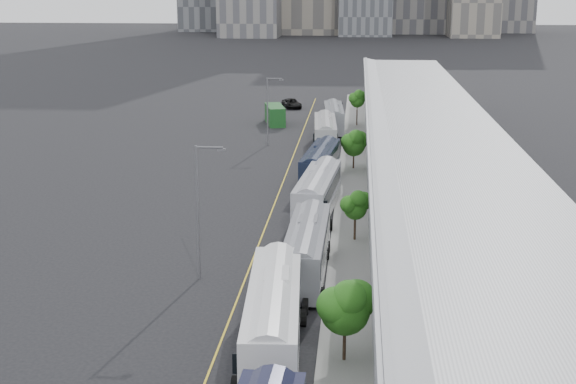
# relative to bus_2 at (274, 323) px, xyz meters

# --- Properties ---
(sidewalk) EXTENTS (10.00, 170.00, 0.12)m
(sidewalk) POSITION_rel_bus_2_xyz_m (7.39, 19.45, -1.65)
(sidewalk) COLOR gray
(sidewalk) RESTS_ON ground
(lane_line) EXTENTS (0.12, 160.00, 0.02)m
(lane_line) POSITION_rel_bus_2_xyz_m (-3.11, 19.45, -1.70)
(lane_line) COLOR gold
(lane_line) RESTS_ON ground
(depot) EXTENTS (12.45, 160.40, 7.20)m
(depot) POSITION_rel_bus_2_xyz_m (11.38, 19.45, 1.81)
(depot) COLOR gray
(depot) RESTS_ON ground
(bus_2) EXTENTS (3.64, 13.97, 4.04)m
(bus_2) POSITION_rel_bus_2_xyz_m (0.00, 0.00, 0.00)
(bus_2) COLOR silver
(bus_2) RESTS_ON ground
(bus_3) EXTENTS (2.85, 12.80, 3.73)m
(bus_3) POSITION_rel_bus_2_xyz_m (1.03, 11.97, -0.13)
(bus_3) COLOR gray
(bus_3) RESTS_ON ground
(bus_4) EXTENTS (3.71, 13.29, 3.84)m
(bus_4) POSITION_rel_bus_2_xyz_m (0.98, 27.14, -0.09)
(bus_4) COLOR #ADAEB8
(bus_4) RESTS_ON ground
(bus_5) EXTENTS (3.66, 12.65, 3.64)m
(bus_5) POSITION_rel_bus_2_xyz_m (0.65, 38.94, -0.17)
(bus_5) COLOR black
(bus_5) RESTS_ON ground
(bus_6) EXTENTS (3.31, 12.96, 3.75)m
(bus_6) POSITION_rel_bus_2_xyz_m (0.38, 56.08, -0.12)
(bus_6) COLOR #B7B7B9
(bus_6) RESTS_ON ground
(bus_7) EXTENTS (3.21, 12.34, 3.57)m
(bus_7) POSITION_rel_bus_2_xyz_m (1.05, 68.19, -0.20)
(bus_7) COLOR gray
(bus_7) RESTS_ON ground
(tree_1) EXTENTS (2.67, 2.67, 4.68)m
(tree_1) POSITION_rel_bus_2_xyz_m (3.85, -0.80, 1.63)
(tree_1) COLOR black
(tree_1) RESTS_ON ground
(tree_2) EXTENTS (1.85, 1.85, 3.88)m
(tree_2) POSITION_rel_bus_2_xyz_m (4.26, 19.99, 1.22)
(tree_2) COLOR black
(tree_2) RESTS_ON ground
(tree_3) EXTENTS (2.46, 2.46, 4.28)m
(tree_3) POSITION_rel_bus_2_xyz_m (3.95, 45.02, 1.33)
(tree_3) COLOR black
(tree_3) RESTS_ON ground
(tree_4) EXTENTS (2.00, 2.00, 4.92)m
(tree_4) POSITION_rel_bus_2_xyz_m (4.18, 72.33, 2.18)
(tree_4) COLOR black
(tree_4) RESTS_ON ground
(street_lamp_near) EXTENTS (2.04, 0.22, 9.26)m
(street_lamp_near) POSITION_rel_bus_2_xyz_m (-6.05, 10.77, 3.62)
(street_lamp_near) COLOR #59595E
(street_lamp_near) RESTS_ON ground
(street_lamp_far) EXTENTS (2.04, 0.22, 8.39)m
(street_lamp_far) POSITION_rel_bus_2_xyz_m (-6.60, 57.38, 3.17)
(street_lamp_far) COLOR #59595E
(street_lamp_far) RESTS_ON ground
(shipping_container) EXTENTS (3.68, 7.18, 2.66)m
(shipping_container) POSITION_rel_bus_2_xyz_m (-7.50, 72.90, -0.38)
(shipping_container) COLOR #154419
(shipping_container) RESTS_ON ground
(suv) EXTENTS (3.93, 5.75, 1.46)m
(suv) POSITION_rel_bus_2_xyz_m (-6.38, 88.40, -0.98)
(suv) COLOR black
(suv) RESTS_ON ground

